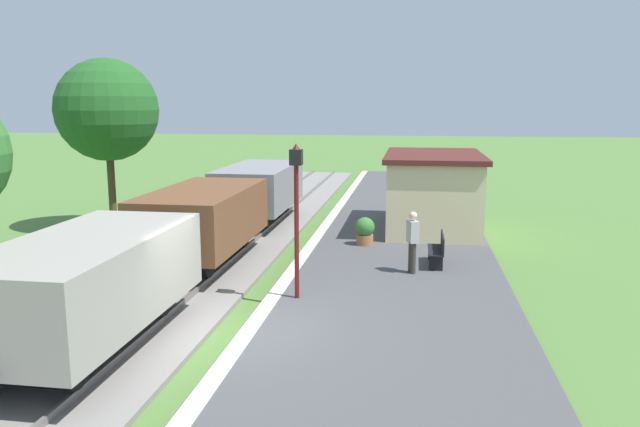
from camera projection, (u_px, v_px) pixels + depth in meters
name	position (u px, v px, depth m)	size (l,w,h in m)	color
ground_plane	(231.00, 339.00, 12.88)	(160.00, 160.00, 0.00)	#517A38
platform_slab	(385.00, 343.00, 12.38)	(6.00, 60.00, 0.25)	#4C4C4F
platform_edge_stripe	(249.00, 329.00, 12.77)	(0.36, 60.00, 0.01)	silver
track_ballast	(123.00, 330.00, 13.22)	(3.80, 60.00, 0.12)	gray
rail_near	(154.00, 326.00, 13.09)	(0.07, 60.00, 0.14)	slate
rail_far	(91.00, 323.00, 13.31)	(0.07, 60.00, 0.14)	slate
freight_train	(204.00, 222.00, 18.17)	(2.50, 19.40, 2.12)	gray
station_hut	(433.00, 191.00, 22.81)	(3.50, 5.80, 2.78)	beige
bench_near_hut	(438.00, 249.00, 17.70)	(0.42, 1.50, 0.91)	black
bench_down_platform	(430.00, 199.00, 26.73)	(0.42, 1.50, 0.91)	black
person_waiting	(413.00, 240.00, 16.82)	(0.36, 0.44, 1.71)	#38332D
potted_planter	(365.00, 231.00, 20.25)	(0.64, 0.64, 0.92)	#9E6642
lamp_post_near	(296.00, 193.00, 14.38)	(0.28, 0.28, 3.70)	#591414
tree_trackside_far	(107.00, 110.00, 23.07)	(3.82, 3.82, 6.50)	#4C3823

